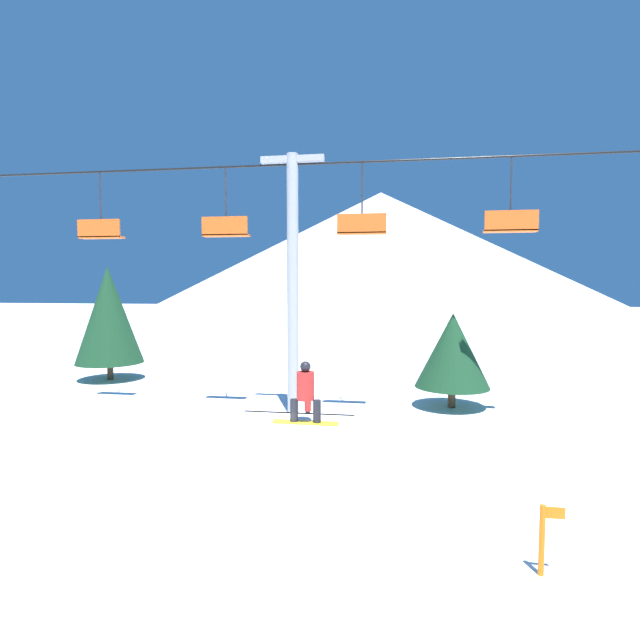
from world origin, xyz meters
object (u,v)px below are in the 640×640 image
Objects in this scene: trail_marker at (543,537)px; snowboarder at (305,393)px; snow_ramp at (279,497)px; distant_skier at (308,405)px; pine_tree_near at (453,350)px.

snowboarder is at bearing 167.69° from trail_marker.
snowboarder is at bearing 73.24° from snow_ramp.
trail_marker is 10.28m from distant_skier.
snow_ramp is 8.74m from distant_skier.
distant_skier is (-5.64, 8.60, -0.00)m from trail_marker.
snowboarder reaches higher than distant_skier.
pine_tree_near is at bearing 69.79° from snowboarder.
distant_skier is (-1.05, 8.67, -0.43)m from snow_ramp.
snowboarder reaches higher than snow_ramp.
snow_ramp is 4.61m from trail_marker.
snow_ramp is 0.94× the size of pine_tree_near.
pine_tree_near is at bearing 91.45° from trail_marker.
snowboarder is 11.56m from pine_tree_near.
snowboarder is 1.08× the size of distant_skier.
snow_ramp reaches higher than distant_skier.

